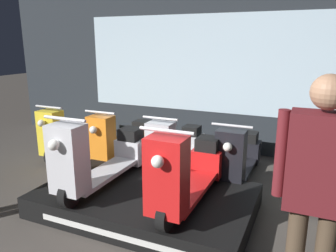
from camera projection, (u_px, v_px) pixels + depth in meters
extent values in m
cube|color=#23282D|center=(210.00, 61.00, 5.76)|extent=(8.73, 0.08, 3.20)
cube|color=silver|center=(210.00, 64.00, 5.74)|extent=(4.80, 0.01, 1.70)
cube|color=black|center=(146.00, 200.00, 3.84)|extent=(2.45, 1.49, 0.25)
cube|color=silver|center=(110.00, 235.00, 3.18)|extent=(1.71, 0.01, 0.06)
cylinder|color=black|center=(70.00, 194.00, 3.41)|extent=(0.09, 0.29, 0.29)
cylinder|color=black|center=(132.00, 155.00, 4.57)|extent=(0.09, 0.29, 0.29)
cube|color=#BCBCC1|center=(106.00, 172.00, 3.99)|extent=(0.34, 1.22, 0.05)
cube|color=#BCBCC1|center=(68.00, 159.00, 3.33)|extent=(0.35, 0.26, 0.73)
cube|color=#BCBCC1|center=(131.00, 151.00, 4.53)|extent=(0.37, 0.30, 0.33)
cube|color=black|center=(131.00, 134.00, 4.46)|extent=(0.27, 0.27, 0.15)
cylinder|color=silver|center=(64.00, 119.00, 3.22)|extent=(0.50, 0.03, 0.03)
sphere|color=white|center=(54.00, 145.00, 3.12)|extent=(0.11, 0.11, 0.11)
cylinder|color=black|center=(166.00, 216.00, 2.98)|extent=(0.09, 0.29, 0.29)
cylinder|color=black|center=(208.00, 167.00, 4.14)|extent=(0.09, 0.29, 0.29)
cube|color=red|center=(190.00, 188.00, 3.56)|extent=(0.34, 1.22, 0.05)
cube|color=red|center=(167.00, 176.00, 2.90)|extent=(0.35, 0.26, 0.73)
cube|color=red|center=(208.00, 162.00, 4.10)|extent=(0.37, 0.30, 0.33)
cube|color=black|center=(208.00, 144.00, 4.03)|extent=(0.27, 0.27, 0.15)
cylinder|color=silver|center=(166.00, 131.00, 2.79)|extent=(0.50, 0.03, 0.03)
sphere|color=white|center=(158.00, 162.00, 2.69)|extent=(0.11, 0.11, 0.11)
cylinder|color=black|center=(52.00, 156.00, 5.29)|extent=(0.09, 0.29, 0.29)
cylinder|color=black|center=(100.00, 135.00, 6.45)|extent=(0.09, 0.29, 0.29)
cube|color=yellow|center=(78.00, 145.00, 5.87)|extent=(0.34, 1.22, 0.05)
cube|color=yellow|center=(51.00, 133.00, 5.22)|extent=(0.35, 0.26, 0.73)
cube|color=yellow|center=(99.00, 132.00, 6.41)|extent=(0.37, 0.30, 0.33)
cube|color=black|center=(98.00, 120.00, 6.34)|extent=(0.27, 0.27, 0.15)
cylinder|color=silver|center=(48.00, 107.00, 5.10)|extent=(0.50, 0.03, 0.03)
sphere|color=white|center=(41.00, 123.00, 5.00)|extent=(0.11, 0.11, 0.11)
cylinder|color=black|center=(102.00, 164.00, 4.91)|extent=(0.09, 0.29, 0.29)
cylinder|color=black|center=(143.00, 141.00, 6.07)|extent=(0.09, 0.29, 0.29)
cube|color=orange|center=(125.00, 152.00, 5.50)|extent=(0.34, 1.22, 0.05)
cube|color=orange|center=(102.00, 140.00, 4.84)|extent=(0.35, 0.26, 0.73)
cube|color=orange|center=(142.00, 137.00, 6.03)|extent=(0.37, 0.30, 0.33)
cube|color=black|center=(142.00, 125.00, 5.97)|extent=(0.27, 0.27, 0.15)
cylinder|color=silver|center=(100.00, 112.00, 4.73)|extent=(0.50, 0.03, 0.03)
sphere|color=white|center=(93.00, 130.00, 4.62)|extent=(0.11, 0.11, 0.11)
cylinder|color=black|center=(160.00, 175.00, 4.54)|extent=(0.09, 0.29, 0.29)
cylinder|color=black|center=(192.00, 148.00, 5.70)|extent=(0.09, 0.29, 0.29)
cube|color=#BCBCC1|center=(178.00, 160.00, 5.12)|extent=(0.34, 1.22, 0.05)
cube|color=#BCBCC1|center=(161.00, 148.00, 4.46)|extent=(0.35, 0.26, 0.73)
cube|color=#BCBCC1|center=(192.00, 144.00, 5.66)|extent=(0.37, 0.30, 0.33)
cube|color=black|center=(192.00, 130.00, 5.59)|extent=(0.27, 0.27, 0.15)
cylinder|color=silver|center=(160.00, 118.00, 4.35)|extent=(0.50, 0.03, 0.03)
sphere|color=white|center=(154.00, 138.00, 4.25)|extent=(0.11, 0.11, 0.11)
cylinder|color=black|center=(229.00, 187.00, 4.16)|extent=(0.09, 0.29, 0.29)
cylinder|color=black|center=(248.00, 155.00, 5.32)|extent=(0.09, 0.29, 0.29)
cube|color=black|center=(239.00, 170.00, 4.74)|extent=(0.34, 1.22, 0.05)
cube|color=black|center=(230.00, 158.00, 4.08)|extent=(0.35, 0.26, 0.73)
cube|color=black|center=(248.00, 151.00, 5.28)|extent=(0.37, 0.30, 0.33)
cube|color=black|center=(249.00, 137.00, 5.21)|extent=(0.27, 0.27, 0.15)
cylinder|color=silver|center=(232.00, 126.00, 3.97)|extent=(0.50, 0.03, 0.03)
sphere|color=white|center=(228.00, 147.00, 3.87)|extent=(0.11, 0.11, 0.11)
cylinder|color=black|center=(311.00, 201.00, 3.78)|extent=(0.09, 0.29, 0.29)
cylinder|color=black|center=(312.00, 164.00, 4.94)|extent=(0.09, 0.29, 0.29)
cube|color=beige|center=(311.00, 181.00, 4.36)|extent=(0.34, 1.22, 0.05)
cube|color=beige|center=(314.00, 170.00, 3.71)|extent=(0.35, 0.26, 0.73)
cube|color=beige|center=(313.00, 160.00, 4.90)|extent=(0.37, 0.30, 0.33)
cube|color=black|center=(315.00, 144.00, 4.84)|extent=(0.27, 0.27, 0.15)
cylinder|color=silver|center=(319.00, 134.00, 3.59)|extent=(0.50, 0.03, 0.03)
sphere|color=white|center=(316.00, 158.00, 3.49)|extent=(0.11, 0.11, 0.11)
cube|color=#5B191E|center=(321.00, 163.00, 2.13)|extent=(0.42, 0.23, 0.66)
cylinder|color=#5B191E|center=(281.00, 154.00, 2.22)|extent=(0.08, 0.08, 0.61)
sphere|color=#A87A5B|center=(329.00, 92.00, 2.01)|extent=(0.23, 0.23, 0.23)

